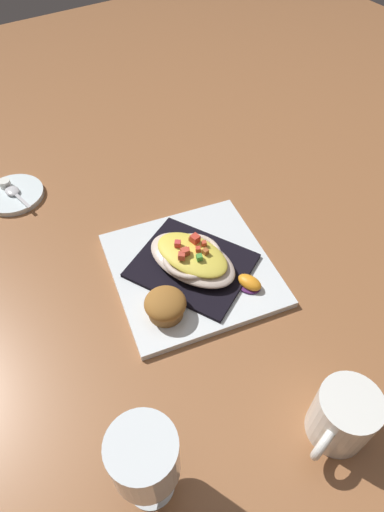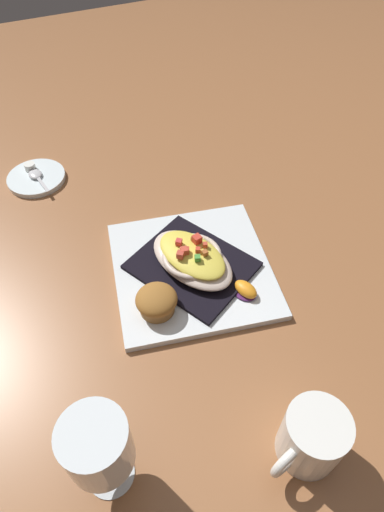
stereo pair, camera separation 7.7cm
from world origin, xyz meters
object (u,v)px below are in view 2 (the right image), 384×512
at_px(gratin_dish, 192,257).
at_px(creamer_cup_0, 30,166).
at_px(coffee_mug, 311,439).
at_px(stemmed_glass, 98,448).
at_px(orange_garnish, 245,290).
at_px(spoon, 36,175).
at_px(creamer_saucer, 36,178).
at_px(muffin, 157,301).
at_px(square_plate, 192,269).

relative_size(gratin_dish, creamer_cup_0, 8.21).
xyz_separation_m(coffee_mug, stemmed_glass, (-0.08, -0.25, 0.07)).
distance_m(orange_garnish, spoon, 0.54).
relative_size(orange_garnish, creamer_saucer, 0.45).
xyz_separation_m(muffin, creamer_cup_0, (-0.47, -0.13, -0.02)).
bearing_deg(muffin, square_plate, 124.01).
relative_size(square_plate, coffee_mug, 2.42).
xyz_separation_m(orange_garnish, coffee_mug, (0.26, -0.05, 0.02)).
bearing_deg(gratin_dish, spoon, -150.65).
bearing_deg(spoon, stemmed_glass, -2.29).
bearing_deg(square_plate, coffee_mug, 2.49).
distance_m(gratin_dish, creamer_cup_0, 0.46).
bearing_deg(gratin_dish, muffin, -55.97).
xyz_separation_m(square_plate, creamer_cup_0, (-0.41, -0.22, 0.01)).
bearing_deg(spoon, gratin_dish, 29.35).
height_order(muffin, creamer_saucer, muffin).
relative_size(square_plate, creamer_cup_0, 11.71).
distance_m(orange_garnish, stemmed_glass, 0.36).
distance_m(square_plate, coffee_mug, 0.35).
distance_m(muffin, spoon, 0.46).
relative_size(square_plate, muffin, 4.03).
xyz_separation_m(creamer_saucer, creamer_cup_0, (-0.03, -0.01, 0.01)).
relative_size(square_plate, creamer_saucer, 2.21).
bearing_deg(coffee_mug, square_plate, -177.51).
height_order(square_plate, muffin, muffin).
xyz_separation_m(coffee_mug, creamer_cup_0, (-0.76, -0.23, -0.02)).
distance_m(stemmed_glass, spoon, 0.66).
distance_m(coffee_mug, creamer_saucer, 0.77).
relative_size(muffin, coffee_mug, 0.60).
bearing_deg(stemmed_glass, spoon, 177.71).
distance_m(muffin, creamer_cup_0, 0.49).
relative_size(creamer_saucer, creamer_cup_0, 5.29).
bearing_deg(orange_garnish, spoon, -149.73).
height_order(orange_garnish, spoon, orange_garnish).
bearing_deg(orange_garnish, gratin_dish, -146.06).
distance_m(stemmed_glass, creamer_saucer, 0.66).
relative_size(muffin, creamer_saucer, 0.55).
bearing_deg(coffee_mug, orange_garnish, 170.09).
distance_m(spoon, creamer_cup_0, 0.03).
distance_m(gratin_dish, orange_garnish, 0.11).
relative_size(stemmed_glass, creamer_cup_0, 6.58).
height_order(square_plate, creamer_cup_0, creamer_cup_0).
height_order(gratin_dish, creamer_saucer, gratin_dish).
distance_m(muffin, orange_garnish, 0.16).
height_order(muffin, stemmed_glass, stemmed_glass).
bearing_deg(square_plate, creamer_cup_0, -151.87).
bearing_deg(orange_garnish, square_plate, -146.05).
distance_m(square_plate, spoon, 0.43).
bearing_deg(muffin, coffee_mug, 20.13).
relative_size(orange_garnish, stemmed_glass, 0.36).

